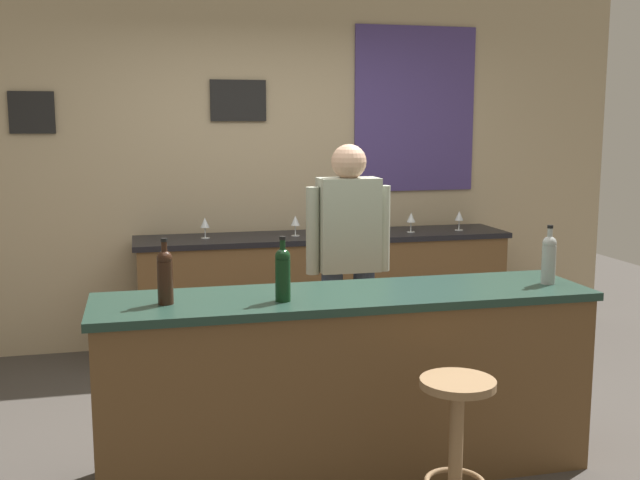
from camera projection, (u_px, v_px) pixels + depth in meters
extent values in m
plane|color=#423D38|center=(326.00, 438.00, 4.20)|extent=(10.00, 10.00, 0.00)
cube|color=tan|center=(264.00, 167.00, 5.93)|extent=(6.00, 0.06, 2.80)
cube|color=black|center=(32.00, 112.00, 5.43)|extent=(0.32, 0.02, 0.30)
cube|color=black|center=(238.00, 101.00, 5.76)|extent=(0.43, 0.02, 0.31)
cube|color=#4C3D7F|center=(415.00, 109.00, 6.11)|extent=(1.02, 0.02, 1.32)
cube|color=brown|center=(346.00, 387.00, 3.75)|extent=(2.40, 0.57, 0.88)
cube|color=#1E382D|center=(347.00, 297.00, 3.68)|extent=(2.45, 0.60, 0.04)
cube|color=brown|center=(324.00, 294.00, 5.81)|extent=(2.80, 0.53, 0.86)
cube|color=black|center=(324.00, 237.00, 5.74)|extent=(2.86, 0.56, 0.04)
cylinder|color=#384766|center=(363.00, 338.00, 4.63)|extent=(0.13, 0.13, 0.86)
cylinder|color=#384766|center=(332.00, 340.00, 4.58)|extent=(0.13, 0.13, 0.86)
cube|color=#9EA38E|center=(348.00, 225.00, 4.49)|extent=(0.36, 0.20, 0.56)
sphere|color=tan|center=(349.00, 162.00, 4.44)|extent=(0.21, 0.21, 0.21)
cylinder|color=#9EA38E|center=(383.00, 228.00, 4.55)|extent=(0.08, 0.08, 0.52)
cylinder|color=#9EA38E|center=(313.00, 231.00, 4.45)|extent=(0.08, 0.08, 0.52)
cylinder|color=olive|center=(456.00, 460.00, 3.20)|extent=(0.06, 0.06, 0.65)
cylinder|color=olive|center=(458.00, 383.00, 3.15)|extent=(0.32, 0.32, 0.03)
cylinder|color=black|center=(165.00, 283.00, 3.44)|extent=(0.07, 0.07, 0.20)
sphere|color=black|center=(165.00, 258.00, 3.42)|extent=(0.07, 0.07, 0.07)
cylinder|color=black|center=(164.00, 251.00, 3.41)|extent=(0.03, 0.03, 0.09)
cylinder|color=black|center=(164.00, 240.00, 3.40)|extent=(0.03, 0.03, 0.02)
cylinder|color=black|center=(283.00, 280.00, 3.49)|extent=(0.07, 0.07, 0.20)
sphere|color=black|center=(283.00, 256.00, 3.47)|extent=(0.07, 0.07, 0.07)
cylinder|color=black|center=(283.00, 249.00, 3.47)|extent=(0.03, 0.03, 0.09)
cylinder|color=black|center=(283.00, 238.00, 3.46)|extent=(0.03, 0.03, 0.02)
cylinder|color=#999E99|center=(548.00, 265.00, 3.87)|extent=(0.07, 0.07, 0.20)
sphere|color=#999E99|center=(550.00, 243.00, 3.85)|extent=(0.07, 0.07, 0.07)
cylinder|color=#999E99|center=(550.00, 237.00, 3.85)|extent=(0.03, 0.03, 0.09)
cylinder|color=black|center=(550.00, 227.00, 3.84)|extent=(0.03, 0.03, 0.02)
cylinder|color=silver|center=(205.00, 238.00, 5.54)|extent=(0.06, 0.06, 0.00)
cylinder|color=silver|center=(205.00, 233.00, 5.53)|extent=(0.01, 0.01, 0.07)
cone|color=silver|center=(205.00, 222.00, 5.52)|extent=(0.07, 0.07, 0.08)
cylinder|color=silver|center=(295.00, 236.00, 5.65)|extent=(0.06, 0.06, 0.00)
cylinder|color=silver|center=(295.00, 230.00, 5.65)|extent=(0.01, 0.01, 0.07)
cone|color=silver|center=(295.00, 220.00, 5.64)|extent=(0.07, 0.07, 0.08)
cylinder|color=silver|center=(358.00, 233.00, 5.81)|extent=(0.06, 0.06, 0.00)
cylinder|color=silver|center=(358.00, 227.00, 5.80)|extent=(0.01, 0.01, 0.07)
cone|color=silver|center=(358.00, 218.00, 5.79)|extent=(0.07, 0.07, 0.08)
cylinder|color=silver|center=(411.00, 232.00, 5.84)|extent=(0.06, 0.06, 0.00)
cylinder|color=silver|center=(411.00, 227.00, 5.84)|extent=(0.01, 0.01, 0.07)
cone|color=silver|center=(411.00, 217.00, 5.82)|extent=(0.07, 0.07, 0.08)
cylinder|color=silver|center=(459.00, 230.00, 5.95)|extent=(0.06, 0.06, 0.00)
cylinder|color=silver|center=(459.00, 225.00, 5.94)|extent=(0.01, 0.01, 0.07)
cone|color=silver|center=(459.00, 216.00, 5.93)|extent=(0.07, 0.07, 0.08)
cylinder|color=#336699|center=(345.00, 228.00, 5.74)|extent=(0.08, 0.08, 0.09)
torus|color=#336699|center=(353.00, 227.00, 5.75)|extent=(0.06, 0.01, 0.06)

